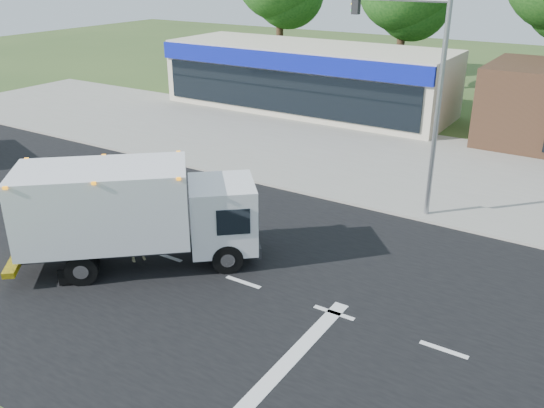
{
  "coord_description": "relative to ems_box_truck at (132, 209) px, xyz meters",
  "views": [
    {
      "loc": [
        8.63,
        -12.04,
        8.83
      ],
      "look_at": [
        -0.34,
        2.12,
        1.7
      ],
      "focal_mm": 38.0,
      "sensor_mm": 36.0,
      "label": 1
    }
  ],
  "objects": [
    {
      "name": "parking_apron",
      "position": [
        3.47,
        14.85,
        -1.88
      ],
      "size": [
        60.0,
        9.0,
        0.02
      ],
      "primitive_type": "cube",
      "color": "gray",
      "rests_on": "ground"
    },
    {
      "name": "ground",
      "position": [
        3.47,
        0.85,
        -1.89
      ],
      "size": [
        120.0,
        120.0,
        0.0
      ],
      "primitive_type": "plane",
      "color": "#385123",
      "rests_on": "ground"
    },
    {
      "name": "lane_markings",
      "position": [
        4.82,
        -0.5,
        -1.87
      ],
      "size": [
        55.2,
        7.0,
        0.01
      ],
      "color": "silver",
      "rests_on": "road_asphalt"
    },
    {
      "name": "sidewalk",
      "position": [
        3.47,
        9.05,
        -1.83
      ],
      "size": [
        60.0,
        2.4,
        0.12
      ],
      "primitive_type": "cube",
      "color": "gray",
      "rests_on": "ground"
    },
    {
      "name": "emergency_worker",
      "position": [
        -0.14,
        0.22,
        -0.95
      ],
      "size": [
        0.69,
        0.79,
        1.92
      ],
      "rotation": [
        0.0,
        0.0,
        1.08
      ],
      "color": "#C1B680",
      "rests_on": "ground"
    },
    {
      "name": "retail_strip_mall",
      "position": [
        -5.53,
        20.78,
        0.13
      ],
      "size": [
        18.0,
        6.2,
        4.0
      ],
      "color": "beige",
      "rests_on": "ground"
    },
    {
      "name": "ems_box_truck",
      "position": [
        0.0,
        0.0,
        0.0
      ],
      "size": [
        7.05,
        6.56,
        3.27
      ],
      "rotation": [
        0.0,
        0.0,
        0.72
      ],
      "color": "black",
      "rests_on": "ground"
    },
    {
      "name": "traffic_signal_pole",
      "position": [
        5.82,
        8.45,
        3.04
      ],
      "size": [
        3.51,
        0.25,
        8.0
      ],
      "color": "gray",
      "rests_on": "ground"
    },
    {
      "name": "road_asphalt",
      "position": [
        3.47,
        0.85,
        -1.88
      ],
      "size": [
        60.0,
        14.0,
        0.02
      ],
      "primitive_type": "cube",
      "color": "black",
      "rests_on": "ground"
    }
  ]
}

